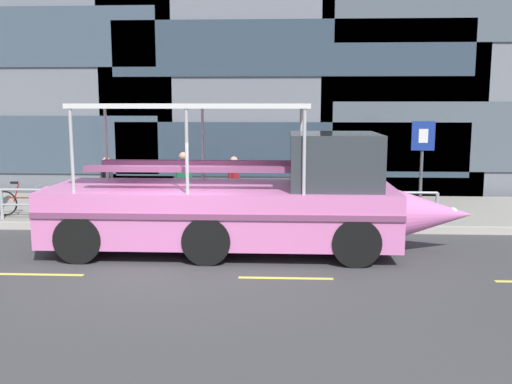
{
  "coord_description": "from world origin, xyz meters",
  "views": [
    {
      "loc": [
        2.35,
        -11.34,
        3.28
      ],
      "look_at": [
        1.72,
        1.41,
        1.3
      ],
      "focal_mm": 40.16,
      "sensor_mm": 36.0,
      "label": 1
    }
  ],
  "objects_px": {
    "duck_tour_boat": "(247,202)",
    "pedestrian_mid_left": "(234,179)",
    "parking_sign": "(422,154)",
    "pedestrian_near_bow": "(372,180)",
    "leaned_bicycle": "(23,202)",
    "pedestrian_mid_right": "(184,177)",
    "pedestrian_near_stern": "(107,180)"
  },
  "relations": [
    {
      "from": "leaned_bicycle",
      "to": "pedestrian_mid_right",
      "type": "distance_m",
      "value": 4.5
    },
    {
      "from": "pedestrian_near_bow",
      "to": "pedestrian_mid_left",
      "type": "xyz_separation_m",
      "value": [
        -3.88,
        0.14,
        -0.02
      ]
    },
    {
      "from": "pedestrian_mid_right",
      "to": "pedestrian_near_stern",
      "type": "bearing_deg",
      "value": -167.76
    },
    {
      "from": "parking_sign",
      "to": "duck_tour_boat",
      "type": "height_order",
      "value": "duck_tour_boat"
    },
    {
      "from": "pedestrian_mid_left",
      "to": "pedestrian_near_stern",
      "type": "bearing_deg",
      "value": -169.9
    },
    {
      "from": "duck_tour_boat",
      "to": "pedestrian_mid_right",
      "type": "relative_size",
      "value": 5.43
    },
    {
      "from": "pedestrian_mid_right",
      "to": "pedestrian_near_stern",
      "type": "relative_size",
      "value": 1.07
    },
    {
      "from": "parking_sign",
      "to": "pedestrian_near_bow",
      "type": "height_order",
      "value": "parking_sign"
    },
    {
      "from": "parking_sign",
      "to": "duck_tour_boat",
      "type": "bearing_deg",
      "value": -149.2
    },
    {
      "from": "pedestrian_near_bow",
      "to": "pedestrian_mid_right",
      "type": "height_order",
      "value": "pedestrian_mid_right"
    },
    {
      "from": "parking_sign",
      "to": "pedestrian_mid_right",
      "type": "bearing_deg",
      "value": 173.51
    },
    {
      "from": "duck_tour_boat",
      "to": "pedestrian_near_stern",
      "type": "relative_size",
      "value": 5.79
    },
    {
      "from": "parking_sign",
      "to": "pedestrian_mid_left",
      "type": "distance_m",
      "value": 5.18
    },
    {
      "from": "parking_sign",
      "to": "pedestrian_near_stern",
      "type": "height_order",
      "value": "parking_sign"
    },
    {
      "from": "leaned_bicycle",
      "to": "pedestrian_mid_right",
      "type": "xyz_separation_m",
      "value": [
        4.41,
        0.58,
        0.68
      ]
    },
    {
      "from": "parking_sign",
      "to": "pedestrian_mid_left",
      "type": "relative_size",
      "value": 1.63
    },
    {
      "from": "pedestrian_mid_left",
      "to": "duck_tour_boat",
      "type": "bearing_deg",
      "value": -80.34
    },
    {
      "from": "leaned_bicycle",
      "to": "pedestrian_near_bow",
      "type": "height_order",
      "value": "pedestrian_near_bow"
    },
    {
      "from": "leaned_bicycle",
      "to": "pedestrian_near_stern",
      "type": "distance_m",
      "value": 2.44
    },
    {
      "from": "pedestrian_near_stern",
      "to": "duck_tour_boat",
      "type": "bearing_deg",
      "value": -35.74
    },
    {
      "from": "leaned_bicycle",
      "to": "parking_sign",
      "type": "bearing_deg",
      "value": -0.82
    },
    {
      "from": "parking_sign",
      "to": "pedestrian_near_stern",
      "type": "xyz_separation_m",
      "value": [
        -8.51,
        0.29,
        -0.8
      ]
    },
    {
      "from": "duck_tour_boat",
      "to": "pedestrian_mid_left",
      "type": "distance_m",
      "value": 3.6
    },
    {
      "from": "pedestrian_mid_right",
      "to": "pedestrian_near_stern",
      "type": "height_order",
      "value": "pedestrian_mid_right"
    },
    {
      "from": "duck_tour_boat",
      "to": "pedestrian_mid_left",
      "type": "height_order",
      "value": "duck_tour_boat"
    },
    {
      "from": "leaned_bicycle",
      "to": "pedestrian_mid_left",
      "type": "bearing_deg",
      "value": 7.34
    },
    {
      "from": "pedestrian_mid_right",
      "to": "pedestrian_mid_left",
      "type": "bearing_deg",
      "value": 6.95
    },
    {
      "from": "leaned_bicycle",
      "to": "pedestrian_near_stern",
      "type": "bearing_deg",
      "value": 3.22
    },
    {
      "from": "pedestrian_near_bow",
      "to": "parking_sign",
      "type": "bearing_deg",
      "value": -33.45
    },
    {
      "from": "leaned_bicycle",
      "to": "pedestrian_mid_right",
      "type": "height_order",
      "value": "pedestrian_mid_right"
    },
    {
      "from": "pedestrian_near_bow",
      "to": "pedestrian_mid_left",
      "type": "distance_m",
      "value": 3.88
    },
    {
      "from": "leaned_bicycle",
      "to": "duck_tour_boat",
      "type": "relative_size",
      "value": 0.18
    }
  ]
}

